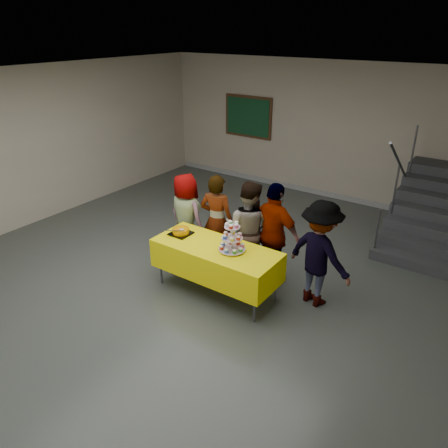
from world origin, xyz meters
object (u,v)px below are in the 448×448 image
object	(u,v)px
cupcake_stand	(232,239)
schoolchild_d	(274,234)
staircase	(433,212)
noticeboard	(248,117)
schoolchild_e	(320,254)
schoolchild_c	(248,230)
bear_cake	(181,231)
bake_table	(216,260)
schoolchild_a	(186,217)
schoolchild_b	(217,221)

from	to	relation	value
cupcake_stand	schoolchild_d	distance (m)	0.80
staircase	noticeboard	bearing A→B (deg)	169.71
schoolchild_d	schoolchild_e	xyz separation A→B (m)	(0.79, -0.14, -0.02)
schoolchild_c	schoolchild_e	world-z (taller)	schoolchild_c
schoolchild_e	bear_cake	bearing A→B (deg)	31.89
bake_table	schoolchild_a	distance (m)	1.26
schoolchild_a	schoolchild_c	size ratio (longest dim) A/B	0.94
schoolchild_d	noticeboard	bearing A→B (deg)	-44.32
bake_table	schoolchild_e	size ratio (longest dim) A/B	1.20
schoolchild_a	staircase	xyz separation A→B (m)	(3.26, 3.21, -0.25)
bake_table	schoolchild_a	bearing A→B (deg)	149.55
cupcake_stand	schoolchild_c	xyz separation A→B (m)	(-0.16, 0.69, -0.16)
noticeboard	schoolchild_d	bearing A→B (deg)	-53.10
staircase	schoolchild_c	bearing A→B (deg)	-123.79
bear_cake	cupcake_stand	bearing A→B (deg)	0.03
schoolchild_a	noticeboard	xyz separation A→B (m)	(-1.34, 4.05, 0.86)
cupcake_stand	schoolchild_e	size ratio (longest dim) A/B	0.29
schoolchild_c	schoolchild_e	xyz separation A→B (m)	(1.22, -0.08, -0.00)
bake_table	noticeboard	world-z (taller)	noticeboard
bake_table	cupcake_stand	bearing A→B (deg)	5.37
schoolchild_d	cupcake_stand	bearing A→B (deg)	79.39
bear_cake	staircase	bearing A→B (deg)	53.12
bear_cake	schoolchild_b	distance (m)	0.71
schoolchild_a	schoolchild_e	bearing A→B (deg)	-171.14
schoolchild_b	schoolchild_e	bearing A→B (deg)	165.64
schoolchild_e	staircase	xyz separation A→B (m)	(0.88, 3.21, -0.29)
bake_table	schoolchild_d	world-z (taller)	schoolchild_d
schoolchild_e	noticeboard	world-z (taller)	noticeboard
schoolchild_c	noticeboard	xyz separation A→B (m)	(-2.51, 3.96, 0.81)
cupcake_stand	bear_cake	size ratio (longest dim) A/B	1.24
schoolchild_e	staircase	world-z (taller)	staircase
schoolchild_d	bear_cake	bearing A→B (deg)	40.62
schoolchild_c	schoolchild_d	xyz separation A→B (m)	(0.42, 0.05, 0.02)
schoolchild_e	schoolchild_a	bearing A→B (deg)	14.95
schoolchild_b	schoolchild_c	world-z (taller)	schoolchild_c
bear_cake	noticeboard	world-z (taller)	noticeboard
bear_cake	bake_table	bearing A→B (deg)	-2.04
bake_table	schoolchild_c	bearing A→B (deg)	82.28
cupcake_stand	schoolchild_b	world-z (taller)	schoolchild_b
bear_cake	schoolchild_a	world-z (taller)	schoolchild_a
schoolchild_b	staircase	xyz separation A→B (m)	(2.69, 3.14, -0.29)
schoolchild_a	staircase	bearing A→B (deg)	-126.56
bear_cake	schoolchild_a	xyz separation A→B (m)	(-0.40, 0.61, -0.09)
schoolchild_b	cupcake_stand	bearing A→B (deg)	126.09
cupcake_stand	schoolchild_a	world-z (taller)	schoolchild_a
schoolchild_a	schoolchild_d	bearing A→B (deg)	-166.20
bake_table	cupcake_stand	size ratio (longest dim) A/B	4.22
cupcake_stand	noticeboard	distance (m)	5.41
schoolchild_e	cupcake_stand	bearing A→B (deg)	44.83
bake_table	schoolchild_c	size ratio (longest dim) A/B	1.20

